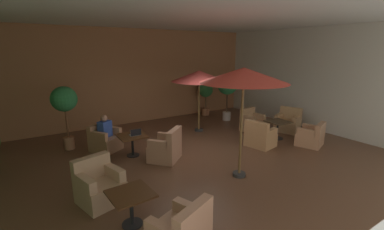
# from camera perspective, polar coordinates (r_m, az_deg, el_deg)

# --- Properties ---
(ground_plane) EXTENTS (10.48, 8.94, 0.02)m
(ground_plane) POSITION_cam_1_polar(r_m,az_deg,el_deg) (8.05, 1.72, -8.32)
(ground_plane) COLOR brown
(wall_back_brick) EXTENTS (10.48, 0.08, 3.89)m
(wall_back_brick) POSITION_cam_1_polar(r_m,az_deg,el_deg) (11.44, -10.86, 8.21)
(wall_back_brick) COLOR #A06743
(wall_back_brick) RESTS_ON ground_plane
(wall_right_plain) EXTENTS (0.08, 8.94, 3.89)m
(wall_right_plain) POSITION_cam_1_polar(r_m,az_deg,el_deg) (11.28, 24.44, 7.14)
(wall_right_plain) COLOR silver
(wall_right_plain) RESTS_ON ground_plane
(ceiling_slab) EXTENTS (10.48, 8.94, 0.06)m
(ceiling_slab) POSITION_cam_1_polar(r_m,az_deg,el_deg) (7.50, 1.95, 20.65)
(ceiling_slab) COLOR silver
(ceiling_slab) RESTS_ON wall_back_brick
(cafe_table_front_left) EXTENTS (0.79, 0.79, 0.63)m
(cafe_table_front_left) POSITION_cam_1_polar(r_m,az_deg,el_deg) (7.88, -12.86, -5.14)
(cafe_table_front_left) COLOR black
(cafe_table_front_left) RESTS_ON ground_plane
(armchair_front_left_north) EXTENTS (1.11, 1.11, 0.92)m
(armchair_front_left_north) POSITION_cam_1_polar(r_m,az_deg,el_deg) (7.50, -5.66, -7.24)
(armchair_front_left_north) COLOR #AE7A5D
(armchair_front_left_north) RESTS_ON ground_plane
(armchair_front_left_east) EXTENTS (1.04, 1.04, 0.81)m
(armchair_front_left_east) POSITION_cam_1_polar(r_m,az_deg,el_deg) (8.60, -18.37, -5.26)
(armchair_front_left_east) COLOR #AF7956
(armchair_front_left_east) RESTS_ON ground_plane
(cafe_table_front_right) EXTENTS (0.75, 0.75, 0.63)m
(cafe_table_front_right) POSITION_cam_1_polar(r_m,az_deg,el_deg) (9.65, 18.11, -2.21)
(cafe_table_front_right) COLOR black
(cafe_table_front_right) RESTS_ON ground_plane
(armchair_front_right_north) EXTENTS (0.79, 0.80, 0.87)m
(armchair_front_right_north) POSITION_cam_1_polar(r_m,az_deg,el_deg) (10.32, 12.88, -1.69)
(armchair_front_right_north) COLOR tan
(armchair_front_right_north) RESTS_ON ground_plane
(armchair_front_right_east) EXTENTS (0.87, 0.94, 0.87)m
(armchair_front_right_east) POSITION_cam_1_polar(r_m,az_deg,el_deg) (8.75, 14.54, -4.63)
(armchair_front_right_east) COLOR tan
(armchair_front_right_east) RESTS_ON ground_plane
(armchair_front_right_south) EXTENTS (0.96, 0.95, 0.79)m
(armchair_front_right_south) POSITION_cam_1_polar(r_m,az_deg,el_deg) (9.40, 24.43, -4.32)
(armchair_front_right_south) COLOR tan
(armchair_front_right_south) RESTS_ON ground_plane
(armchair_front_right_west) EXTENTS (1.01, 1.03, 0.89)m
(armchair_front_right_west) POSITION_cam_1_polar(r_m,az_deg,el_deg) (10.73, 20.10, -1.60)
(armchair_front_right_west) COLOR tan
(armchair_front_right_west) RESTS_ON ground_plane
(cafe_table_mid_center) EXTENTS (0.77, 0.77, 0.63)m
(cafe_table_mid_center) POSITION_cam_1_polar(r_m,az_deg,el_deg) (4.94, -13.12, -17.49)
(cafe_table_mid_center) COLOR black
(cafe_table_mid_center) RESTS_ON ground_plane
(armchair_mid_center_east) EXTENTS (0.97, 0.97, 0.92)m
(armchair_mid_center_east) POSITION_cam_1_polar(r_m,az_deg,el_deg) (5.85, -19.49, -14.39)
(armchair_mid_center_east) COLOR tan
(armchair_mid_center_east) RESTS_ON ground_plane
(patio_umbrella_tall_red) EXTENTS (2.04, 2.04, 2.66)m
(patio_umbrella_tall_red) POSITION_cam_1_polar(r_m,az_deg,el_deg) (6.12, 11.18, 8.27)
(patio_umbrella_tall_red) COLOR #2D2D2D
(patio_umbrella_tall_red) RESTS_ON ground_plane
(patio_umbrella_center_beige) EXTENTS (2.06, 2.06, 2.31)m
(patio_umbrella_center_beige) POSITION_cam_1_polar(r_m,az_deg,el_deg) (9.75, 1.55, 8.39)
(patio_umbrella_center_beige) COLOR #2D2D2D
(patio_umbrella_center_beige) RESTS_ON ground_plane
(potted_tree_left_corner) EXTENTS (0.89, 0.89, 2.04)m
(potted_tree_left_corner) POSITION_cam_1_polar(r_m,az_deg,el_deg) (11.52, 7.70, 6.18)
(potted_tree_left_corner) COLOR silver
(potted_tree_left_corner) RESTS_ON ground_plane
(potted_tree_mid_left) EXTENTS (0.69, 0.69, 1.55)m
(potted_tree_mid_left) POSITION_cam_1_polar(r_m,az_deg,el_deg) (12.46, 2.97, 4.86)
(potted_tree_mid_left) COLOR #A16242
(potted_tree_mid_left) RESTS_ON ground_plane
(potted_tree_mid_right) EXTENTS (0.77, 0.77, 1.99)m
(potted_tree_mid_right) POSITION_cam_1_polar(r_m,az_deg,el_deg) (8.86, -25.95, 2.36)
(potted_tree_mid_right) COLOR #A16748
(potted_tree_mid_right) RESTS_ON ground_plane
(patron_blue_shirt) EXTENTS (0.45, 0.42, 0.69)m
(patron_blue_shirt) POSITION_cam_1_polar(r_m,az_deg,el_deg) (8.45, -18.41, -2.57)
(patron_blue_shirt) COLOR #304CA5
(patron_blue_shirt) RESTS_ON ground_plane
(iced_drink_cup) EXTENTS (0.08, 0.08, 0.11)m
(iced_drink_cup) POSITION_cam_1_polar(r_m,az_deg,el_deg) (7.94, -12.93, -3.65)
(iced_drink_cup) COLOR silver
(iced_drink_cup) RESTS_ON cafe_table_front_left
(open_laptop) EXTENTS (0.32, 0.24, 0.20)m
(open_laptop) POSITION_cam_1_polar(r_m,az_deg,el_deg) (7.80, -12.18, -3.98)
(open_laptop) COLOR #9EA0A5
(open_laptop) RESTS_ON cafe_table_front_left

